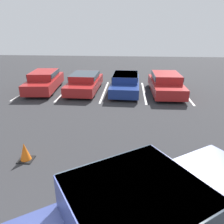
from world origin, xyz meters
The scene contains 10 objects.
stall_stripe_a centered at (-6.19, 11.89, 0.00)m, with size 0.12×4.96×0.01m, color white.
stall_stripe_b centered at (-3.59, 11.89, 0.00)m, with size 0.12×4.96×0.01m, color white.
stall_stripe_c centered at (-0.99, 11.89, 0.00)m, with size 0.12×4.96×0.01m, color white.
stall_stripe_d centered at (1.61, 11.89, 0.00)m, with size 0.12×4.96×0.01m, color white.
stall_stripe_e centered at (4.22, 11.89, 0.00)m, with size 0.12×4.96×0.01m, color white.
parked_sedan_a centered at (-5.02, 11.88, 0.67)m, with size 2.07×4.45×1.27m.
parked_sedan_b centered at (-2.30, 11.91, 0.62)m, with size 1.89×4.37×1.16m.
parked_sedan_c centered at (0.39, 11.95, 0.62)m, with size 1.87×4.59×1.16m.
parked_sedan_d centered at (2.96, 11.76, 0.68)m, with size 1.89×4.40×1.28m.
traffic_cone centered at (-2.64, 3.74, 0.28)m, with size 0.46×0.46×0.61m.
Camera 1 is at (0.61, -2.03, 4.05)m, focal length 35.00 mm.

